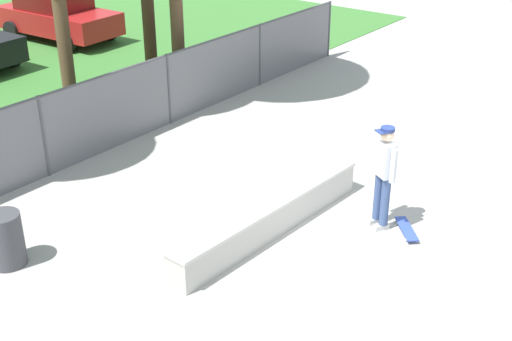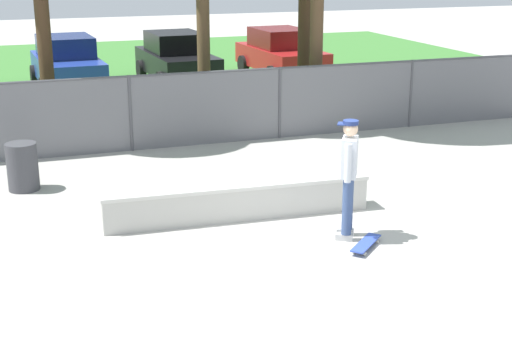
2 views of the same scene
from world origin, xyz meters
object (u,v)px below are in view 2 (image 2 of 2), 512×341
skateboarder (349,173)px  car_blue (67,63)px  trash_bin (23,167)px  skateboard (366,243)px  car_black (176,58)px  concrete_ledge (238,201)px  car_red (281,53)px

skateboarder → car_blue: skateboarder is taller
skateboarder → trash_bin: size_ratio=2.09×
skateboard → car_blue: (-2.89, 14.68, 0.77)m
skateboarder → car_black: (0.71, 14.17, -0.19)m
car_blue → car_black: (3.51, -0.04, 0.00)m
concrete_ledge → car_black: (2.01, 12.79, 0.54)m
car_red → trash_bin: bearing=-131.6°
car_black → car_red: (3.67, -0.03, 0.00)m
car_black → trash_bin: size_ratio=4.87×
skateboard → car_black: bearing=87.6°
car_black → car_red: 3.67m
skateboarder → car_black: size_ratio=0.43×
car_red → trash_bin: 13.47m
car_black → car_red: bearing=-0.5°
skateboard → trash_bin: size_ratio=0.82×
car_blue → car_black: size_ratio=1.00×
concrete_ledge → trash_bin: (-3.26, 2.69, 0.14)m
skateboarder → car_red: size_ratio=0.43×
skateboarder → trash_bin: (-4.56, 4.07, -0.59)m
concrete_ledge → car_red: 13.98m
concrete_ledge → skateboard: (1.39, -1.85, -0.22)m
car_red → trash_bin: car_red is taller
car_blue → car_red: 7.17m
concrete_ledge → trash_bin: size_ratio=5.06×
skateboard → car_blue: 14.98m
car_red → skateboard: bearing=-106.4°
skateboarder → trash_bin: bearing=138.2°
concrete_ledge → car_black: 12.96m
car_blue → trash_bin: 10.30m
car_red → car_black: bearing=179.5°
skateboarder → trash_bin: 6.14m
concrete_ledge → car_blue: 12.93m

